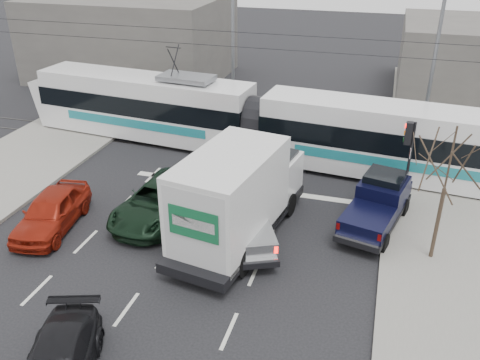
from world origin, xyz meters
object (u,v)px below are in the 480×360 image
(traffic_signal, at_px, (409,145))
(navy_pickup, at_px, (378,202))
(silver_pickup, at_px, (240,209))
(street_lamp_near, at_px, (432,49))
(red_car, at_px, (52,211))
(street_lamp_far, at_px, (230,30))
(box_truck, at_px, (238,196))
(tram, at_px, (257,122))
(bare_tree, at_px, (449,165))
(green_car, at_px, (160,201))

(traffic_signal, distance_m, navy_pickup, 2.83)
(traffic_signal, xyz_separation_m, silver_pickup, (-6.03, -4.12, -1.75))
(street_lamp_near, relative_size, red_car, 2.05)
(street_lamp_far, xyz_separation_m, silver_pickup, (4.62, -13.62, -4.12))
(red_car, bearing_deg, box_truck, 2.14)
(tram, height_order, box_truck, tram)
(street_lamp_near, relative_size, street_lamp_far, 1.00)
(street_lamp_near, relative_size, silver_pickup, 1.57)
(street_lamp_near, distance_m, navy_pickup, 10.53)
(red_car, bearing_deg, navy_pickup, 9.22)
(box_truck, xyz_separation_m, red_car, (-7.26, -1.36, -1.10))
(red_car, bearing_deg, bare_tree, -0.68)
(bare_tree, xyz_separation_m, green_car, (-10.62, 0.05, -3.06))
(box_truck, bearing_deg, red_car, -160.09)
(bare_tree, distance_m, traffic_signal, 4.28)
(silver_pickup, height_order, navy_pickup, navy_pickup)
(street_lamp_near, bearing_deg, navy_pickup, -100.36)
(street_lamp_near, height_order, silver_pickup, street_lamp_near)
(traffic_signal, relative_size, silver_pickup, 0.63)
(tram, xyz_separation_m, silver_pickup, (1.25, -7.35, -0.86))
(tram, bearing_deg, bare_tree, -35.06)
(bare_tree, height_order, street_lamp_near, street_lamp_near)
(tram, xyz_separation_m, green_car, (-2.21, -7.18, -1.12))
(traffic_signal, height_order, box_truck, traffic_signal)
(traffic_signal, bearing_deg, box_truck, -142.35)
(navy_pickup, bearing_deg, tram, 154.10)
(bare_tree, relative_size, traffic_signal, 1.39)
(silver_pickup, bearing_deg, traffic_signal, 9.36)
(silver_pickup, height_order, green_car, silver_pickup)
(box_truck, distance_m, navy_pickup, 5.74)
(street_lamp_near, distance_m, silver_pickup, 14.12)
(box_truck, bearing_deg, street_lamp_near, 69.99)
(tram, relative_size, navy_pickup, 5.13)
(traffic_signal, relative_size, box_truck, 0.46)
(box_truck, distance_m, green_car, 3.76)
(traffic_signal, xyz_separation_m, navy_pickup, (-0.90, -2.03, -1.76))
(tram, height_order, navy_pickup, tram)
(box_truck, xyz_separation_m, navy_pickup, (5.06, 2.57, -0.87))
(red_car, bearing_deg, street_lamp_near, 35.30)
(traffic_signal, bearing_deg, street_lamp_far, 138.28)
(green_car, bearing_deg, navy_pickup, 17.21)
(box_truck, bearing_deg, tram, 108.91)
(bare_tree, xyz_separation_m, red_car, (-14.35, -1.96, -3.04))
(traffic_signal, height_order, street_lamp_near, street_lamp_near)
(street_lamp_near, xyz_separation_m, silver_pickup, (-6.88, -11.62, -4.12))
(bare_tree, bearing_deg, street_lamp_far, 131.12)
(bare_tree, xyz_separation_m, tram, (-8.41, 7.23, -1.94))
(tram, bearing_deg, traffic_signal, -18.32)
(bare_tree, xyz_separation_m, box_truck, (-7.09, -0.60, -1.94))
(street_lamp_far, relative_size, tram, 0.35)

